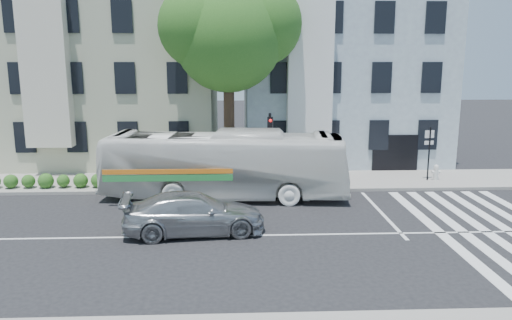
{
  "coord_description": "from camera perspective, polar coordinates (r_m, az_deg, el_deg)",
  "views": [
    {
      "loc": [
        0.31,
        -17.54,
        6.46
      ],
      "look_at": [
        1.15,
        2.25,
        2.4
      ],
      "focal_mm": 35.0,
      "sensor_mm": 36.0,
      "label": 1
    }
  ],
  "objects": [
    {
      "name": "ground",
      "position": [
        18.69,
        -3.26,
        -8.65
      ],
      "size": [
        120.0,
        120.0,
        0.0
      ],
      "primitive_type": "plane",
      "color": "black",
      "rests_on": "ground"
    },
    {
      "name": "hedge",
      "position": [
        26.21,
        -19.41,
        -2.23
      ],
      "size": [
        8.54,
        1.59,
        0.7
      ],
      "primitive_type": null,
      "rotation": [
        0.0,
        0.0,
        -0.09
      ],
      "color": "#1E5F1F",
      "rests_on": "sidewalk_far"
    },
    {
      "name": "building_right",
      "position": [
        33.23,
        9.33,
        9.78
      ],
      "size": [
        12.0,
        10.0,
        11.0
      ],
      "primitive_type": "cube",
      "color": "#94A2B0",
      "rests_on": "ground"
    },
    {
      "name": "street_tree",
      "position": [
        26.31,
        -3.06,
        14.56
      ],
      "size": [
        7.3,
        5.9,
        11.1
      ],
      "color": "#2D2116",
      "rests_on": "ground"
    },
    {
      "name": "fire_hydrant",
      "position": [
        27.91,
        19.87,
        -1.3
      ],
      "size": [
        0.45,
        0.27,
        0.82
      ],
      "rotation": [
        0.0,
        0.0,
        0.03
      ],
      "color": "silver",
      "rests_on": "sidewalk_far"
    },
    {
      "name": "sidewalk_far",
      "position": [
        26.32,
        -3.03,
        -2.47
      ],
      "size": [
        80.0,
        4.0,
        0.15
      ],
      "primitive_type": "cube",
      "color": "gray",
      "rests_on": "ground"
    },
    {
      "name": "sedan",
      "position": [
        18.88,
        -7.1,
        -6.07
      ],
      "size": [
        2.7,
        5.47,
        1.53
      ],
      "primitive_type": "imported",
      "rotation": [
        0.0,
        0.0,
        1.68
      ],
      "color": "#A8ABAF",
      "rests_on": "ground"
    },
    {
      "name": "building_left",
      "position": [
        33.36,
        -15.29,
        9.53
      ],
      "size": [
        12.0,
        10.0,
        11.0
      ],
      "primitive_type": "cube",
      "color": "#ABAE92",
      "rests_on": "ground"
    },
    {
      "name": "far_sign_pole",
      "position": [
        27.5,
        19.18,
        1.42
      ],
      "size": [
        0.51,
        0.2,
        2.82
      ],
      "rotation": [
        0.0,
        0.0,
        0.18
      ],
      "color": "black",
      "rests_on": "sidewalk_far"
    },
    {
      "name": "bus",
      "position": [
        23.26,
        -3.62,
        -0.53
      ],
      "size": [
        3.7,
        11.6,
        3.18
      ],
      "primitive_type": "imported",
      "rotation": [
        0.0,
        0.0,
        1.48
      ],
      "color": "white",
      "rests_on": "ground"
    },
    {
      "name": "traffic_signal",
      "position": [
        24.31,
        1.6,
        2.17
      ],
      "size": [
        0.4,
        0.52,
        3.85
      ],
      "rotation": [
        0.0,
        0.0,
        -0.21
      ],
      "color": "black",
      "rests_on": "ground"
    }
  ]
}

